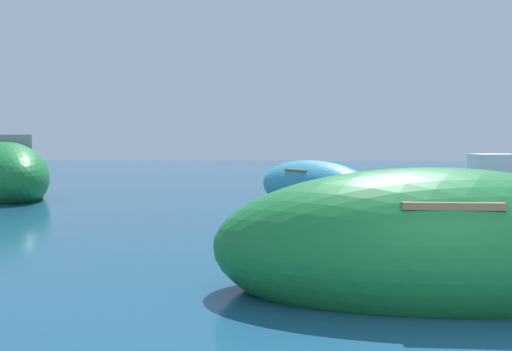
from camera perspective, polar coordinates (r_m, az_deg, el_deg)
moored_boat_0 at (r=16.48m, az=6.08°, el=-1.22°), size 4.43×5.14×1.62m
moored_boat_1 at (r=17.28m, az=24.19°, el=-1.42°), size 3.54×1.72×1.73m
moored_boat_3 at (r=7.24m, az=17.90°, el=-7.32°), size 5.58×2.41×2.06m
moored_boat_4 at (r=20.05m, az=-25.19°, el=0.17°), size 6.21×6.57×2.57m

